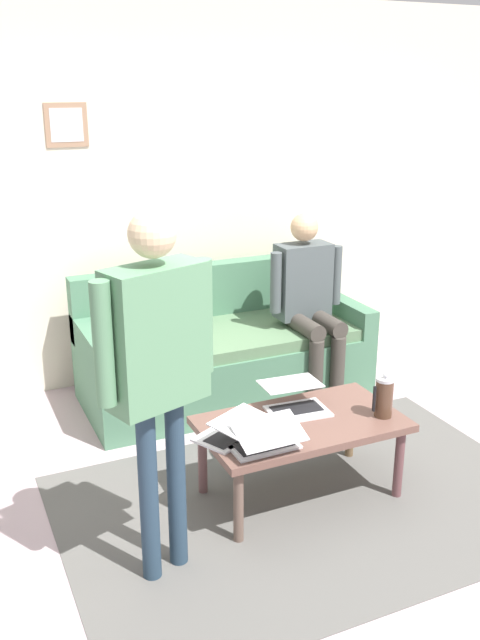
{
  "coord_description": "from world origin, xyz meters",
  "views": [
    {
      "loc": [
        1.56,
        2.62,
        2.12
      ],
      "look_at": [
        -0.04,
        -0.88,
        0.8
      ],
      "focal_mm": 39.07,
      "sensor_mm": 36.0,
      "label": 1
    }
  ],
  "objects_px": {
    "coffee_table": "(301,429)",
    "person_standing": "(157,354)",
    "laptop_center": "(265,440)",
    "person_seated": "(308,295)",
    "laptop_left": "(295,401)",
    "french_press": "(384,397)",
    "laptop_right": "(232,431)",
    "couch": "(223,353)"
  },
  "relations": [
    {
      "from": "laptop_left",
      "to": "french_press",
      "type": "bearing_deg",
      "value": 145.54
    },
    {
      "from": "laptop_center",
      "to": "laptop_right",
      "type": "bearing_deg",
      "value": -52.89
    },
    {
      "from": "laptop_center",
      "to": "person_seated",
      "type": "xyz_separation_m",
      "value": [
        -0.98,
        -1.31,
        0.24
      ]
    },
    {
      "from": "couch",
      "to": "person_seated",
      "type": "distance_m",
      "value": 0.73
    },
    {
      "from": "couch",
      "to": "coffee_table",
      "type": "relative_size",
      "value": 1.84
    },
    {
      "from": "coffee_table",
      "to": "laptop_right",
      "type": "distance_m",
      "value": 0.43
    },
    {
      "from": "laptop_center",
      "to": "laptop_right",
      "type": "relative_size",
      "value": 0.81
    },
    {
      "from": "couch",
      "to": "french_press",
      "type": "bearing_deg",
      "value": 100.83
    },
    {
      "from": "couch",
      "to": "laptop_left",
      "type": "xyz_separation_m",
      "value": [
        0.1,
        1.23,
        0.18
      ]
    },
    {
      "from": "coffee_table",
      "to": "person_seated",
      "type": "bearing_deg",
      "value": -120.89
    },
    {
      "from": "laptop_center",
      "to": "person_standing",
      "type": "height_order",
      "value": "person_standing"
    },
    {
      "from": "couch",
      "to": "laptop_right",
      "type": "relative_size",
      "value": 4.7
    },
    {
      "from": "coffee_table",
      "to": "laptop_right",
      "type": "xyz_separation_m",
      "value": [
        0.41,
        0.03,
        0.1
      ]
    },
    {
      "from": "person_standing",
      "to": "laptop_right",
      "type": "bearing_deg",
      "value": -150.66
    },
    {
      "from": "laptop_left",
      "to": "person_standing",
      "type": "distance_m",
      "value": 1.14
    },
    {
      "from": "laptop_right",
      "to": "laptop_center",
      "type": "bearing_deg",
      "value": 127.11
    },
    {
      "from": "laptop_left",
      "to": "french_press",
      "type": "relative_size",
      "value": 1.45
    },
    {
      "from": "laptop_right",
      "to": "coffee_table",
      "type": "bearing_deg",
      "value": -175.51
    },
    {
      "from": "coffee_table",
      "to": "person_standing",
      "type": "distance_m",
      "value": 1.12
    },
    {
      "from": "laptop_center",
      "to": "coffee_table",
      "type": "bearing_deg",
      "value": -149.87
    },
    {
      "from": "laptop_center",
      "to": "person_standing",
      "type": "distance_m",
      "value": 0.81
    },
    {
      "from": "person_seated",
      "to": "couch",
      "type": "bearing_deg",
      "value": -22.37
    },
    {
      "from": "laptop_left",
      "to": "person_seated",
      "type": "relative_size",
      "value": 0.28
    },
    {
      "from": "french_press",
      "to": "person_seated",
      "type": "relative_size",
      "value": 0.19
    },
    {
      "from": "french_press",
      "to": "person_seated",
      "type": "bearing_deg",
      "value": -101.73
    },
    {
      "from": "person_standing",
      "to": "person_seated",
      "type": "height_order",
      "value": "person_standing"
    },
    {
      "from": "couch",
      "to": "french_press",
      "type": "distance_m",
      "value": 1.54
    },
    {
      "from": "laptop_right",
      "to": "french_press",
      "type": "xyz_separation_m",
      "value": [
        -0.83,
        0.1,
        0.07
      ]
    },
    {
      "from": "laptop_left",
      "to": "person_standing",
      "type": "height_order",
      "value": "person_standing"
    },
    {
      "from": "person_standing",
      "to": "person_seated",
      "type": "xyz_separation_m",
      "value": [
        -1.54,
        -1.42,
        -0.33
      ]
    },
    {
      "from": "laptop_right",
      "to": "french_press",
      "type": "height_order",
      "value": "french_press"
    },
    {
      "from": "couch",
      "to": "laptop_right",
      "type": "bearing_deg",
      "value": 68.7
    },
    {
      "from": "person_standing",
      "to": "coffee_table",
      "type": "bearing_deg",
      "value": -161.79
    },
    {
      "from": "laptop_left",
      "to": "person_standing",
      "type": "relative_size",
      "value": 0.22
    },
    {
      "from": "coffee_table",
      "to": "laptop_left",
      "type": "xyz_separation_m",
      "value": [
        -0.03,
        -0.13,
        0.1
      ]
    },
    {
      "from": "laptop_left",
      "to": "person_standing",
      "type": "bearing_deg",
      "value": 24.99
    },
    {
      "from": "person_seated",
      "to": "coffee_table",
      "type": "bearing_deg",
      "value": 59.11
    },
    {
      "from": "laptop_left",
      "to": "french_press",
      "type": "distance_m",
      "value": 0.47
    },
    {
      "from": "laptop_left",
      "to": "laptop_center",
      "type": "xyz_separation_m",
      "value": [
        0.34,
        0.31,
        -0.0
      ]
    },
    {
      "from": "laptop_left",
      "to": "laptop_center",
      "type": "bearing_deg",
      "value": 42.53
    },
    {
      "from": "coffee_table",
      "to": "person_seated",
      "type": "xyz_separation_m",
      "value": [
        -0.68,
        -1.14,
        0.34
      ]
    },
    {
      "from": "laptop_center",
      "to": "person_standing",
      "type": "xyz_separation_m",
      "value": [
        0.55,
        0.11,
        0.58
      ]
    }
  ]
}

